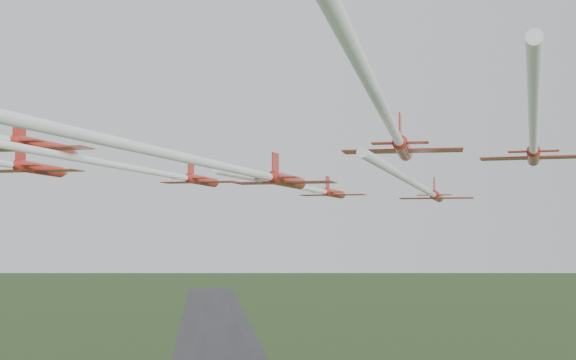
{
  "coord_description": "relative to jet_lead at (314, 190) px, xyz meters",
  "views": [
    {
      "loc": [
        -7.76,
        -83.77,
        50.04
      ],
      "look_at": [
        1.26,
        0.14,
        55.62
      ],
      "focal_mm": 50.0,
      "sensor_mm": 36.0,
      "label": 1
    }
  ],
  "objects": [
    {
      "name": "jet_row2_left",
      "position": [
        -19.56,
        -15.08,
        1.13
      ],
      "size": [
        26.61,
        66.13,
        2.72
      ],
      "rotation": [
        0.0,
        0.0,
        -0.35
      ],
      "color": "#B2291C"
    },
    {
      "name": "jet_lead",
      "position": [
        0.0,
        0.0,
        0.0
      ],
      "size": [
        20.3,
        42.73,
        2.52
      ],
      "rotation": [
        0.0,
        0.0,
        -0.41
      ],
      "color": "#B2291C"
    },
    {
      "name": "jet_row2_right",
      "position": [
        8.26,
        -18.15,
        -0.96
      ],
      "size": [
        22.77,
        54.37,
        2.46
      ],
      "rotation": [
        0.0,
        0.0,
        -0.36
      ],
      "color": "#B2291C"
    },
    {
      "name": "jet_row4_right",
      "position": [
        -1.59,
        -45.63,
        1.31
      ],
      "size": [
        18.96,
        52.2,
        2.69
      ],
      "rotation": [
        0.0,
        0.0,
        -0.3
      ],
      "color": "#B2291C"
    },
    {
      "name": "jet_row3_right",
      "position": [
        12.47,
        -33.66,
        1.95
      ],
      "size": [
        23.22,
        49.41,
        2.82
      ],
      "rotation": [
        0.0,
        0.0,
        -0.4
      ],
      "color": "#B2291C"
    },
    {
      "name": "jet_row3_mid",
      "position": [
        -10.2,
        -29.36,
        -0.04
      ],
      "size": [
        25.07,
        55.97,
        2.9
      ],
      "rotation": [
        0.0,
        0.0,
        -0.39
      ],
      "color": "#B2291C"
    }
  ]
}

